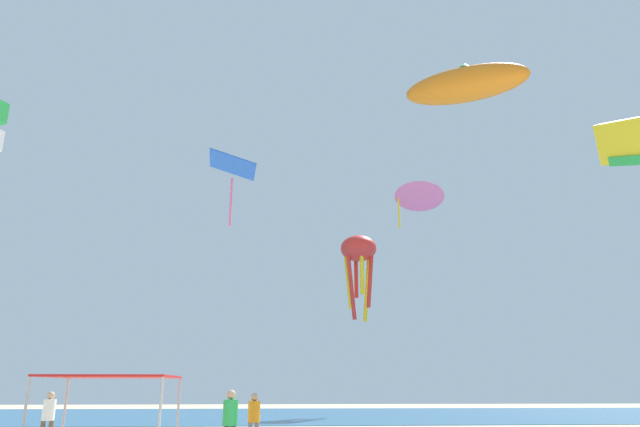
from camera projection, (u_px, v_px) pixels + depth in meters
ocean_strip at (285, 415)px, 40.60m from camera, size 110.00×24.87×0.03m
canopy_tent at (112, 379)px, 15.94m from camera, size 3.38×2.89×2.19m
person_near_tent at (230, 417)px, 16.35m from camera, size 0.43×0.43×1.80m
person_leftmost at (48, 414)px, 19.44m from camera, size 0.45×0.41×1.73m
person_central at (254, 415)px, 18.87m from camera, size 0.40×0.40×1.68m
kite_inflatable_orange at (466, 84)px, 37.01m from camera, size 8.35×6.11×3.24m
kite_diamond_blue at (232, 168)px, 23.34m from camera, size 2.05×2.10×2.90m
kite_octopus_red at (359, 253)px, 43.62m from camera, size 3.05×3.05×6.45m
kite_delta_pink at (419, 193)px, 41.09m from camera, size 4.54×4.54×3.41m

